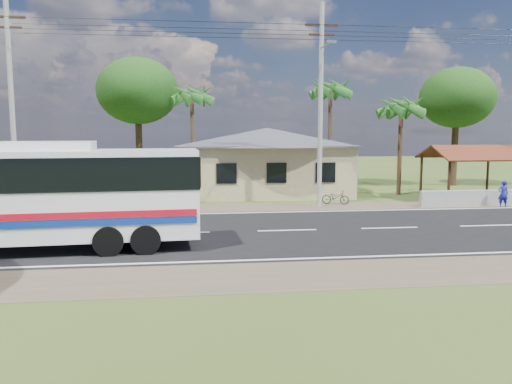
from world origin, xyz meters
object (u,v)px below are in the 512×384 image
Objects in this scene: motorcycle at (335,197)px; coach_bus at (18,189)px; person at (503,194)px; waiting_shed at (471,155)px.

coach_bus is at bearing 147.72° from motorcycle.
coach_bus is 8.30× the size of person.
waiting_shed is 3.38× the size of motorcycle.
coach_bus reaches higher than person.
person is (8.79, -2.31, 0.35)m from motorcycle.
waiting_shed is at bearing -59.21° from motorcycle.
motorcycle is 9.09m from person.
motorcycle is 1.03× the size of person.
motorcycle is (-8.85, -1.24, -2.32)m from waiting_shed.
coach_bus is (-22.85, -11.02, -0.54)m from waiting_shed.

